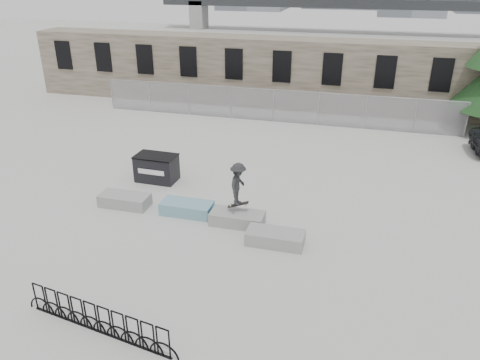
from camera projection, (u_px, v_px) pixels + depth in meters
The scene contains 11 objects.
ground at pixel (209, 217), 18.07m from camera, with size 120.00×120.00×0.00m, color #B4B4AF.
stone_wall at pixel (285, 73), 31.35m from camera, with size 36.00×2.58×4.50m.
chainlink_fence at pixel (273, 105), 28.59m from camera, with size 22.06×0.06×2.02m.
planter_far_left at pixel (125, 200), 18.79m from camera, with size 2.00×0.90×0.49m.
planter_center_left at pixel (187, 208), 18.19m from camera, with size 2.00×0.90×0.49m.
planter_center_right at pixel (237, 218), 17.45m from camera, with size 2.00×0.90×0.49m.
planter_offset at pixel (275, 237), 16.21m from camera, with size 2.00×0.90×0.49m.
dumpster at pixel (157, 168), 20.88m from camera, with size 1.86×1.17×1.20m.
bike_rack at pixel (98, 319), 12.22m from camera, with size 4.88×0.87×0.90m.
truss_bridge at pixel (411, 3), 62.16m from camera, with size 70.00×3.00×9.80m.
skateboarder at pixel (238, 184), 17.00m from camera, with size 0.79×1.08×1.78m.
Camera 1 is at (5.29, -14.94, 8.88)m, focal length 35.00 mm.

